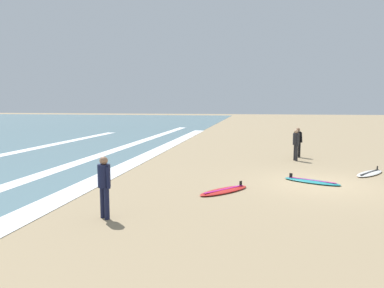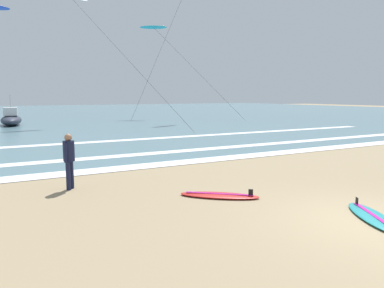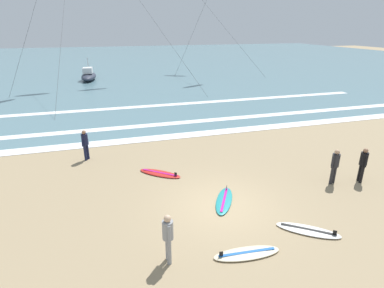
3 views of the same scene
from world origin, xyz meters
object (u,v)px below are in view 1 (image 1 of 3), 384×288
(surfboard_foreground_flat, at_px, (312,181))
(surfboard_near_water, at_px, (370,173))
(surfer_background_far, at_px, (298,140))
(surfboard_right_spare, at_px, (224,190))
(surfer_foreground_main, at_px, (296,142))
(surfer_left_near, at_px, (104,182))

(surfboard_foreground_flat, xyz_separation_m, surfboard_near_water, (2.02, -2.58, 0.00))
(surfer_background_far, xyz_separation_m, surfboard_foreground_flat, (-6.42, 0.15, -0.91))
(surfer_background_far, relative_size, surfboard_right_spare, 0.80)
(surfboard_near_water, height_order, surfboard_right_spare, same)
(surfer_foreground_main, bearing_deg, surfer_left_near, 151.20)
(surfer_foreground_main, relative_size, surfer_left_near, 1.00)
(surfer_background_far, relative_size, surfer_left_near, 1.00)
(surfer_left_near, xyz_separation_m, surfboard_near_water, (7.32, -8.39, -0.91))
(surfer_foreground_main, relative_size, surfboard_near_water, 0.78)
(surfer_foreground_main, distance_m, surfboard_foreground_flat, 5.22)
(surfer_left_near, xyz_separation_m, surfboard_foreground_flat, (5.31, -5.82, -0.91))
(surfboard_foreground_flat, bearing_deg, surfboard_right_spare, 123.01)
(surfer_foreground_main, height_order, surfer_left_near, same)
(surfer_left_near, bearing_deg, surfboard_right_spare, -39.67)
(surfer_background_far, bearing_deg, surfboard_foreground_flat, 178.70)
(surfer_background_far, relative_size, surfboard_near_water, 0.78)
(surfer_left_near, relative_size, surfboard_foreground_flat, 0.75)
(surfboard_right_spare, bearing_deg, surfboard_near_water, -54.60)
(surfer_foreground_main, distance_m, surfboard_right_spare, 7.79)
(surfboard_foreground_flat, relative_size, surfboard_near_water, 1.04)
(surfer_background_far, height_order, surfboard_right_spare, surfer_background_far)
(surfboard_right_spare, bearing_deg, surfer_foreground_main, -22.78)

